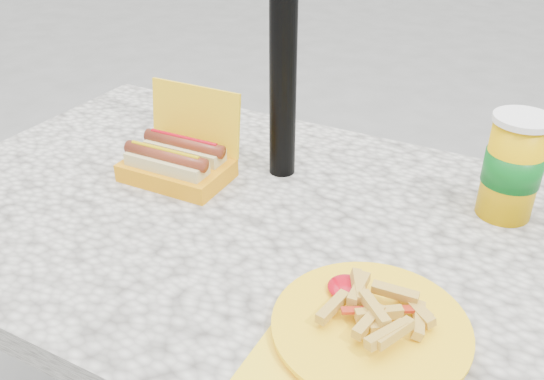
% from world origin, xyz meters
% --- Properties ---
extents(picnic_table, '(1.20, 0.80, 0.75)m').
position_xyz_m(picnic_table, '(0.00, 0.00, 0.64)').
color(picnic_table, beige).
rests_on(picnic_table, ground).
extents(hotdog_box, '(0.20, 0.15, 0.16)m').
position_xyz_m(hotdog_box, '(-0.16, 0.05, 0.79)').
color(hotdog_box, yellow).
rests_on(hotdog_box, picnic_table).
extents(fries_plate, '(0.26, 0.35, 0.05)m').
position_xyz_m(fries_plate, '(0.30, -0.19, 0.76)').
color(fries_plate, yellow).
rests_on(fries_plate, picnic_table).
extents(soda_cup, '(0.10, 0.10, 0.18)m').
position_xyz_m(soda_cup, '(0.41, 0.20, 0.84)').
color(soda_cup, '#EDAE00').
rests_on(soda_cup, picnic_table).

